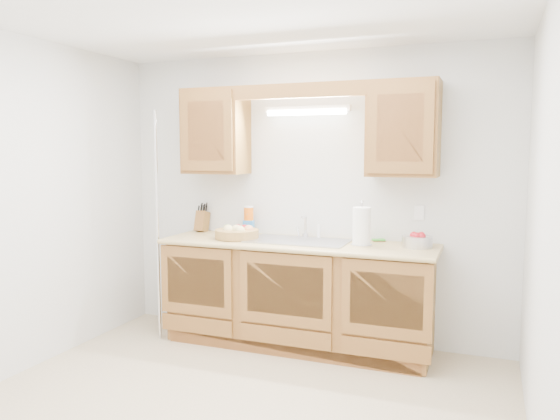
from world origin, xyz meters
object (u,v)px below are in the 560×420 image
at_px(fruit_basket, 237,233).
at_px(paper_towel, 362,227).
at_px(apple_bowl, 417,241).
at_px(knife_block, 202,221).

relative_size(fruit_basket, paper_towel, 1.24).
bearing_deg(apple_bowl, fruit_basket, -175.44).
height_order(fruit_basket, knife_block, knife_block).
height_order(knife_block, apple_bowl, knife_block).
distance_m(fruit_basket, apple_bowl, 1.51).
xyz_separation_m(paper_towel, apple_bowl, (0.43, 0.08, -0.10)).
bearing_deg(fruit_basket, apple_bowl, 4.56).
xyz_separation_m(fruit_basket, knife_block, (-0.49, 0.27, 0.05)).
distance_m(fruit_basket, paper_towel, 1.09).
bearing_deg(paper_towel, fruit_basket, -177.79).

